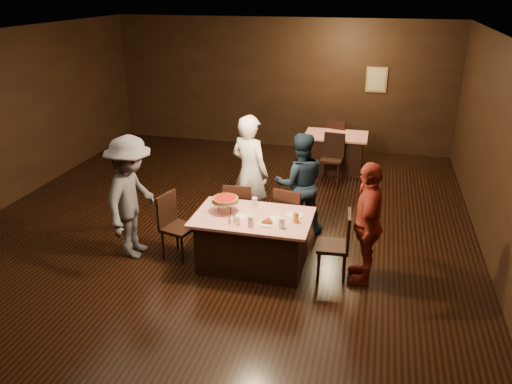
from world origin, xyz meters
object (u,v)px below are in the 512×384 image
glass_front_left (251,221)px  chair_end_right (333,245)px  chair_far_right (291,216)px  chair_back_far (338,140)px  chair_back_near (332,158)px  diner_grey_knit (132,198)px  diner_navy_hoodie (300,184)px  main_table (253,241)px  diner_red_shirt (367,223)px  glass_amber (296,218)px  chair_far_left (240,210)px  pizza_stand (225,200)px  glass_front_right (282,223)px  glass_back (255,202)px  chair_end_left (179,227)px  back_table (335,152)px  plate_empty (295,215)px  diner_white_jacket (250,173)px

glass_front_left → chair_end_right: bearing=15.9°
chair_far_right → chair_back_far: same height
chair_back_near → diner_grey_knit: diner_grey_knit is taller
diner_navy_hoodie → main_table: bearing=53.0°
main_table → chair_back_near: size_ratio=1.68×
diner_red_shirt → glass_amber: size_ratio=11.91×
chair_far_left → pizza_stand: (0.00, -0.70, 0.48)m
diner_grey_knit → diner_red_shirt: diner_grey_knit is taller
glass_front_right → glass_back: bearing=132.3°
chair_back_near → chair_end_left: bearing=-111.6°
chair_back_far → back_table: bearing=104.8°
diner_navy_hoodie → diner_grey_knit: size_ratio=0.91×
diner_red_shirt → glass_back: 1.60m
chair_far_right → diner_navy_hoodie: size_ratio=0.58×
main_table → back_table: (0.71, 4.26, 0.00)m
chair_back_near → glass_amber: bearing=-86.4°
chair_end_right → plate_empty: bearing=-109.6°
chair_back_far → glass_front_left: bearing=97.5°
back_table → chair_back_near: size_ratio=1.37×
diner_grey_knit → glass_front_left: size_ratio=12.83×
diner_grey_knit → glass_back: (1.70, 0.39, -0.06)m
main_table → diner_red_shirt: size_ratio=0.96×
main_table → chair_end_right: bearing=0.0°
diner_white_jacket → diner_red_shirt: bearing=172.7°
chair_back_far → glass_amber: 4.92m
chair_end_right → glass_front_left: bearing=-78.4°
pizza_stand → chair_far_right: bearing=41.2°
diner_red_shirt → glass_back: diner_red_shirt is taller
chair_back_far → diner_red_shirt: size_ratio=0.57×
plate_empty → glass_back: (-0.60, 0.15, 0.06)m
chair_back_far → diner_navy_hoodie: diner_navy_hoodie is taller
chair_end_left → diner_navy_hoodie: (1.54, 1.21, 0.34)m
chair_far_right → pizza_stand: 1.16m
diner_grey_knit → pizza_stand: 1.35m
chair_back_near → glass_front_right: (-0.26, -3.81, 0.37)m
main_table → chair_end_left: (-1.10, 0.00, 0.09)m
glass_back → diner_red_shirt: bearing=-10.1°
chair_far_right → plate_empty: (0.15, -0.60, 0.30)m
chair_far_left → glass_back: bearing=123.8°
glass_front_left → glass_front_right: same height
chair_back_near → plate_empty: chair_back_near is taller
chair_end_right → diner_white_jacket: diner_white_jacket is taller
plate_empty → back_table: bearing=87.7°
chair_far_left → diner_white_jacket: bearing=-100.0°
chair_far_left → chair_far_right: 0.80m
main_table → plate_empty: 0.69m
chair_far_right → diner_red_shirt: diner_red_shirt is taller
main_table → glass_back: size_ratio=11.43×
chair_far_right → diner_grey_knit: bearing=33.4°
chair_far_left → chair_end_left: size_ratio=1.00×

